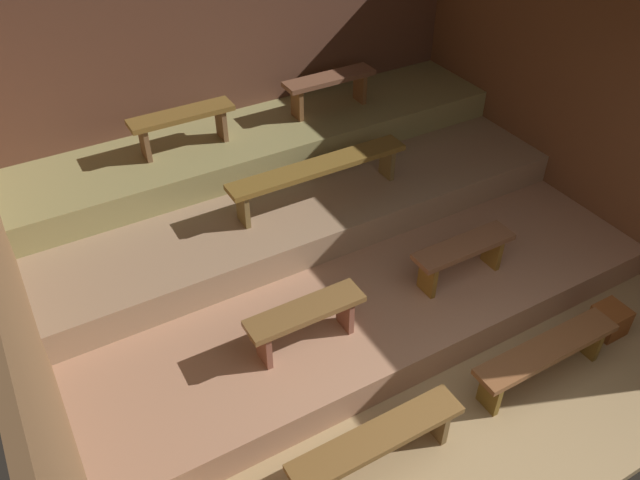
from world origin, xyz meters
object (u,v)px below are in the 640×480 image
Objects in this scene: bench_floor_left at (377,442)px; bench_upper_left at (182,121)px; bench_lower_right at (463,252)px; bench_upper_right at (329,84)px; wooden_crate_floor at (609,320)px; bench_lower_left at (305,317)px; bench_middle_center at (319,170)px; bench_floor_right at (546,354)px.

bench_upper_left is (-0.02, 3.51, 0.92)m from bench_floor_left.
bench_upper_right is (0.04, 2.43, 0.63)m from bench_lower_right.
bench_lower_right reaches higher than wooden_crate_floor.
bench_lower_right is 3.68× the size of wooden_crate_floor.
bench_lower_right is at bearing -55.82° from bench_upper_left.
bench_lower_left is (0.02, 1.08, 0.30)m from bench_floor_left.
bench_lower_left is at bearing -124.18° from bench_upper_right.
bench_lower_left is 0.53× the size of bench_middle_center.
bench_middle_center is at bearing 106.53° from bench_floor_right.
bench_floor_left is 1.12m from bench_lower_left.
bench_upper_right is (0.02, 3.51, 0.92)m from bench_floor_right.
bench_upper_right is (1.65, 2.43, 0.63)m from bench_lower_left.
bench_floor_right is at bearing -73.47° from bench_middle_center.
bench_floor_left reaches higher than wooden_crate_floor.
bench_lower_left is 2.51m from bench_upper_left.
bench_floor_right is 1.12m from bench_lower_right.
bench_floor_right is 1.30× the size of bench_upper_left.
bench_floor_left is at bearing -110.72° from bench_middle_center.
wooden_crate_floor is (0.91, -3.41, -1.10)m from bench_upper_right.
bench_upper_right is at bearing 55.82° from bench_lower_left.
bench_lower_right is (1.63, 1.08, 0.30)m from bench_floor_left.
bench_middle_center is (-0.70, 1.36, 0.34)m from bench_lower_right.
bench_floor_left is 2.59m from wooden_crate_floor.
bench_lower_right reaches higher than bench_floor_left.
bench_floor_right reaches higher than wooden_crate_floor.
bench_lower_left is (-1.63, 1.08, 0.30)m from bench_floor_right.
bench_upper_right is 3.90× the size of wooden_crate_floor.
bench_floor_right is 0.73× the size of bench_middle_center.
wooden_crate_floor is at bearing -45.77° from bench_lower_right.
bench_upper_left is (-0.04, 2.43, 0.63)m from bench_lower_left.
bench_floor_right is 2.62m from bench_middle_center.
bench_floor_left is at bearing 180.00° from bench_floor_right.
bench_middle_center is (-0.72, 2.44, 0.63)m from bench_floor_right.
bench_middle_center is (0.92, 2.44, 0.63)m from bench_floor_left.
bench_upper_right is at bearing 64.53° from bench_floor_left.
bench_floor_left is at bearing -89.60° from bench_upper_left.
bench_lower_left is 3.00m from bench_upper_right.
bench_upper_left reaches higher than bench_middle_center.
bench_lower_right is 0.94× the size of bench_upper_left.
bench_middle_center reaches higher than bench_lower_left.
bench_lower_left and bench_lower_right have the same top height.
wooden_crate_floor is (1.66, -2.34, -0.81)m from bench_middle_center.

